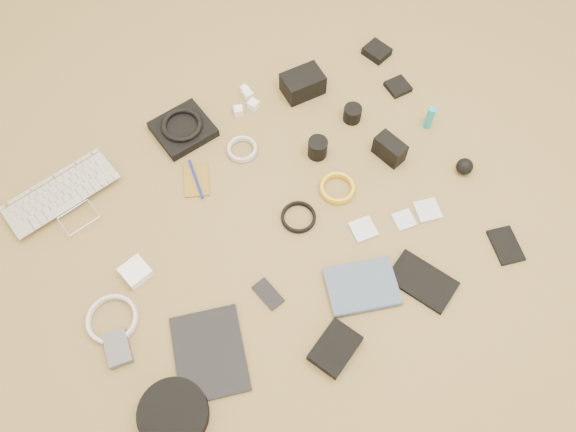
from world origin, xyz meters
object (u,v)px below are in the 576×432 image
laptop (70,205)px  headphone_case (173,414)px  dslr_camera (303,84)px  paperback (369,311)px  phone (268,294)px  tablet (210,353)px

laptop → headphone_case: 0.77m
laptop → dslr_camera: (0.91, 0.03, 0.03)m
paperback → headphone_case: bearing=106.8°
phone → paperback: paperback is taller
dslr_camera → headphone_case: dslr_camera is taller
dslr_camera → phone: (-0.50, -0.62, -0.04)m
tablet → paperback: 0.48m
laptop → tablet: laptop is taller
phone → paperback: 0.31m
tablet → phone: tablet is taller
tablet → headphone_case: size_ratio=1.35×
phone → paperback: (0.23, -0.20, 0.01)m
laptop → dslr_camera: size_ratio=2.59×
dslr_camera → tablet: (-0.73, -0.69, -0.04)m
dslr_camera → headphone_case: 1.20m
dslr_camera → headphone_case: (-0.89, -0.80, -0.02)m
dslr_camera → phone: dslr_camera is taller
dslr_camera → tablet: 1.01m
dslr_camera → phone: 0.80m
laptop → phone: 0.72m
laptop → paperback: size_ratio=1.76×
phone → laptop: bearing=114.7°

